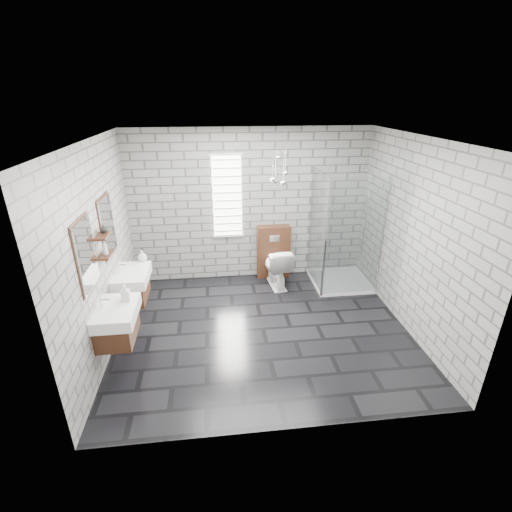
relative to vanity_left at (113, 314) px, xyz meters
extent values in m
cube|color=black|center=(1.91, 0.56, -0.77)|extent=(4.20, 3.60, 0.02)
cube|color=white|center=(1.91, 0.56, 1.95)|extent=(4.20, 3.60, 0.02)
cube|color=gray|center=(1.91, 2.37, 0.59)|extent=(4.20, 0.02, 2.70)
cube|color=gray|center=(1.91, -1.25, 0.59)|extent=(4.20, 0.02, 2.70)
cube|color=gray|center=(-0.20, 0.56, 0.59)|extent=(0.02, 3.60, 2.70)
cube|color=gray|center=(4.02, 0.56, 0.59)|extent=(0.02, 3.60, 2.70)
cube|color=#4A2716|center=(0.02, 0.00, -0.21)|extent=(0.42, 0.62, 0.30)
cube|color=silver|center=(0.22, 0.00, -0.18)|extent=(0.02, 0.35, 0.01)
cube|color=white|center=(0.04, 0.00, 0.02)|extent=(0.47, 0.70, 0.15)
cylinder|color=silver|center=(-0.11, 0.00, 0.15)|extent=(0.04, 0.04, 0.12)
cylinder|color=silver|center=(-0.06, 0.00, 0.20)|extent=(0.10, 0.02, 0.02)
cube|color=white|center=(-0.17, 0.00, 0.79)|extent=(0.03, 0.55, 0.80)
cube|color=#4A2716|center=(-0.19, 0.00, 0.79)|extent=(0.01, 0.59, 0.84)
cube|color=#4A2716|center=(0.02, 0.97, -0.21)|extent=(0.42, 0.62, 0.30)
cube|color=silver|center=(0.22, 0.97, -0.18)|extent=(0.02, 0.35, 0.01)
cube|color=white|center=(0.04, 0.97, 0.02)|extent=(0.47, 0.70, 0.15)
cylinder|color=silver|center=(-0.11, 0.97, 0.15)|extent=(0.04, 0.04, 0.12)
cylinder|color=silver|center=(-0.06, 0.97, 0.20)|extent=(0.10, 0.02, 0.02)
cube|color=white|center=(-0.17, 0.97, 0.79)|extent=(0.03, 0.55, 0.80)
cube|color=#4A2716|center=(-0.19, 0.97, 0.79)|extent=(0.01, 0.59, 0.84)
cube|color=#4A2716|center=(-0.12, 0.51, 0.56)|extent=(0.14, 0.30, 0.03)
cube|color=#4A2716|center=(-0.12, 0.51, 0.82)|extent=(0.14, 0.30, 0.03)
cube|color=white|center=(1.51, 2.34, 0.79)|extent=(0.50, 0.02, 1.40)
cube|color=white|center=(1.51, 2.33, 1.51)|extent=(0.56, 0.04, 0.04)
cube|color=white|center=(1.51, 2.33, 0.07)|extent=(0.56, 0.04, 0.04)
cube|color=white|center=(1.51, 2.32, 0.16)|extent=(0.48, 0.01, 0.02)
cube|color=white|center=(1.51, 2.32, 0.30)|extent=(0.48, 0.01, 0.02)
cube|color=white|center=(1.51, 2.32, 0.44)|extent=(0.48, 0.01, 0.02)
cube|color=white|center=(1.51, 2.32, 0.58)|extent=(0.48, 0.01, 0.02)
cube|color=white|center=(1.51, 2.32, 0.72)|extent=(0.48, 0.01, 0.02)
cube|color=white|center=(1.51, 2.32, 0.86)|extent=(0.48, 0.01, 0.02)
cube|color=white|center=(1.51, 2.32, 1.00)|extent=(0.48, 0.01, 0.02)
cube|color=white|center=(1.51, 2.32, 1.14)|extent=(0.48, 0.01, 0.02)
cube|color=white|center=(1.51, 2.32, 1.28)|extent=(0.48, 0.01, 0.03)
cube|color=white|center=(1.51, 2.32, 1.42)|extent=(0.48, 0.01, 0.03)
cube|color=#4A2716|center=(2.33, 2.26, -0.26)|extent=(0.60, 0.20, 1.00)
cube|color=silver|center=(2.33, 2.15, 0.04)|extent=(0.18, 0.01, 0.12)
cube|color=white|center=(3.51, 1.86, -0.73)|extent=(1.00, 1.00, 0.06)
cube|color=silver|center=(3.51, 1.37, 0.27)|extent=(1.00, 0.01, 2.00)
cube|color=silver|center=(3.02, 1.86, 0.27)|extent=(0.01, 1.00, 2.00)
cube|color=silver|center=(3.02, 1.37, 0.27)|extent=(0.03, 0.03, 2.00)
cube|color=silver|center=(3.99, 1.37, 0.27)|extent=(0.03, 0.03, 2.00)
cylinder|color=silver|center=(3.95, 2.06, 0.34)|extent=(0.02, 0.02, 1.80)
cylinder|color=silver|center=(3.87, 2.06, 1.26)|extent=(0.14, 0.14, 0.02)
sphere|color=silver|center=(2.23, 1.84, 1.18)|extent=(0.09, 0.09, 0.09)
cylinder|color=silver|center=(2.23, 1.84, 1.58)|extent=(0.01, 0.01, 0.72)
sphere|color=silver|center=(2.40, 1.86, 1.12)|extent=(0.09, 0.09, 0.09)
cylinder|color=silver|center=(2.40, 1.86, 1.55)|extent=(0.01, 0.01, 0.78)
sphere|color=silver|center=(2.33, 1.99, 1.50)|extent=(0.09, 0.09, 0.09)
cylinder|color=silver|center=(2.33, 1.99, 1.74)|extent=(0.01, 0.01, 0.40)
sphere|color=silver|center=(2.28, 1.97, 1.12)|extent=(0.09, 0.09, 0.09)
cylinder|color=silver|center=(2.28, 1.97, 1.56)|extent=(0.01, 0.01, 0.78)
sphere|color=silver|center=(2.45, 1.97, 1.25)|extent=(0.09, 0.09, 0.09)
cylinder|color=silver|center=(2.45, 1.97, 1.62)|extent=(0.01, 0.01, 0.65)
imported|color=white|center=(2.33, 1.89, -0.39)|extent=(0.49, 0.76, 0.73)
imported|color=#B2B2B2|center=(0.14, 0.15, 0.20)|extent=(0.10, 0.10, 0.22)
imported|color=#B2B2B2|center=(0.15, 1.33, 0.18)|extent=(0.13, 0.13, 0.17)
imported|color=#B2B2B2|center=(-0.11, 0.48, 0.67)|extent=(0.09, 0.09, 0.18)
imported|color=#B2B2B2|center=(-0.11, 0.58, 0.89)|extent=(0.11, 0.11, 0.10)
camera|label=1|loc=(1.26, -3.98, 2.45)|focal=26.00mm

